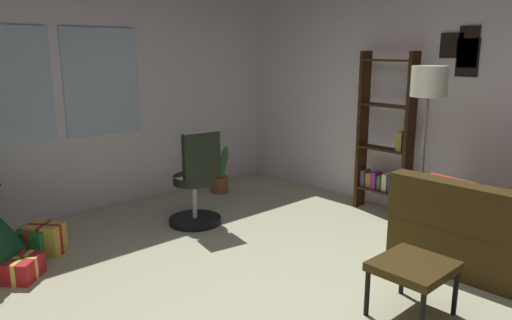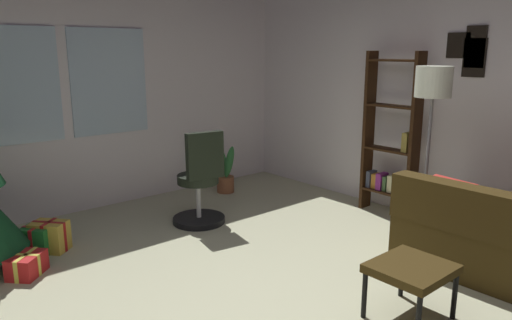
% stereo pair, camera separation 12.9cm
% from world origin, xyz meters
% --- Properties ---
extents(ground_plane, '(5.06, 6.38, 0.10)m').
position_xyz_m(ground_plane, '(0.00, 0.00, -0.05)').
color(ground_plane, '#B8B994').
extents(wall_back_with_windows, '(5.06, 0.12, 2.67)m').
position_xyz_m(wall_back_with_windows, '(-0.02, 3.24, 1.34)').
color(wall_back_with_windows, silver).
rests_on(wall_back_with_windows, ground_plane).
extents(wall_right_with_frames, '(0.12, 6.38, 2.67)m').
position_xyz_m(wall_right_with_frames, '(2.58, 0.00, 1.34)').
color(wall_right_with_frames, silver).
rests_on(wall_right_with_frames, ground_plane).
extents(footstool, '(0.52, 0.48, 0.40)m').
position_xyz_m(footstool, '(0.55, -0.56, 0.35)').
color(footstool, '#392A0F').
rests_on(footstool, ground_plane).
extents(gift_box_red, '(0.37, 0.37, 0.19)m').
position_xyz_m(gift_box_red, '(-1.28, 1.87, 0.09)').
color(gift_box_red, red).
rests_on(gift_box_red, ground_plane).
extents(gift_box_green, '(0.32, 0.33, 0.26)m').
position_xyz_m(gift_box_green, '(-1.07, 2.27, 0.13)').
color(gift_box_green, '#1E722D').
rests_on(gift_box_green, ground_plane).
extents(gift_box_gold, '(0.36, 0.38, 0.29)m').
position_xyz_m(gift_box_gold, '(-0.96, 2.26, 0.14)').
color(gift_box_gold, gold).
rests_on(gift_box_gold, ground_plane).
extents(office_chair, '(0.56, 0.56, 1.02)m').
position_xyz_m(office_chair, '(0.50, 1.93, 0.40)').
color(office_chair, black).
rests_on(office_chair, ground_plane).
extents(bookshelf, '(0.18, 0.64, 1.82)m').
position_xyz_m(bookshelf, '(2.31, 0.83, 0.80)').
color(bookshelf, '#321C0D').
rests_on(bookshelf, ground_plane).
extents(floor_lamp, '(0.33, 0.33, 1.69)m').
position_xyz_m(floor_lamp, '(1.84, 0.11, 1.41)').
color(floor_lamp, slate).
rests_on(floor_lamp, ground_plane).
extents(potted_plant, '(0.41, 0.38, 0.64)m').
position_xyz_m(potted_plant, '(1.41, 2.73, 0.27)').
color(potted_plant, brown).
rests_on(potted_plant, ground_plane).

